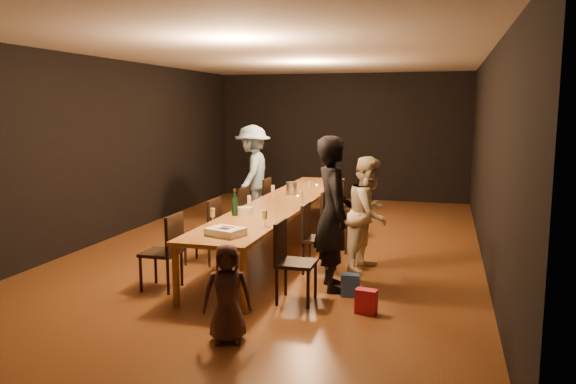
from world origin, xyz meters
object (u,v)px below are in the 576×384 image
(table, at_px, (283,203))
(chair_right_1, at_px, (320,239))
(woman_birthday, at_px, (333,213))
(man_blue, at_px, (253,174))
(chair_right_0, at_px, (296,262))
(chair_left_0, at_px, (161,252))
(chair_left_2, at_px, (233,215))
(ice_bucket, at_px, (292,188))
(child, at_px, (227,293))
(birthday_cake, at_px, (226,232))
(chair_left_3, at_px, (257,203))
(champagne_bottle, at_px, (235,202))
(chair_right_2, at_px, (337,221))
(plate_stack, at_px, (245,211))
(chair_right_3, at_px, (350,208))
(chair_left_1, at_px, (202,231))
(woman_tan, at_px, (369,213))

(table, relative_size, chair_right_1, 6.45)
(woman_birthday, xyz_separation_m, man_blue, (-2.30, 3.64, -0.00))
(chair_right_0, distance_m, chair_left_0, 1.70)
(chair_left_2, bearing_deg, chair_right_0, -144.69)
(chair_left_0, distance_m, ice_bucket, 3.23)
(chair_left_0, height_order, child, child)
(man_blue, height_order, birthday_cake, man_blue)
(chair_left_3, height_order, champagne_bottle, champagne_bottle)
(chair_right_2, bearing_deg, plate_stack, -36.82)
(chair_right_3, distance_m, birthday_cake, 3.82)
(chair_right_3, xyz_separation_m, chair_left_0, (-1.70, -3.60, 0.00))
(chair_right_0, relative_size, chair_right_1, 1.00)
(table, height_order, child, child)
(chair_right_2, relative_size, chair_left_1, 1.00)
(table, bearing_deg, chair_left_3, 125.31)
(chair_right_3, bearing_deg, woman_birthday, 5.68)
(chair_left_0, height_order, chair_left_1, same)
(chair_right_2, xyz_separation_m, birthday_cake, (-0.80, -2.52, 0.33))
(ice_bucket, bearing_deg, champagne_bottle, -96.22)
(chair_right_0, height_order, birthday_cake, chair_right_0)
(chair_left_1, bearing_deg, child, -150.86)
(chair_left_0, xyz_separation_m, plate_stack, (0.70, 1.06, 0.34))
(woman_birthday, relative_size, champagne_bottle, 5.14)
(woman_birthday, distance_m, child, 1.98)
(chair_left_3, height_order, woman_birthday, woman_birthday)
(ice_bucket, bearing_deg, table, -85.06)
(chair_right_2, bearing_deg, woman_tan, 35.10)
(chair_left_0, relative_size, ice_bucket, 4.64)
(chair_right_0, bearing_deg, chair_left_1, -125.22)
(child, relative_size, champagne_bottle, 2.59)
(chair_right_1, height_order, champagne_bottle, champagne_bottle)
(chair_right_2, distance_m, birthday_cake, 2.67)
(table, xyz_separation_m, chair_left_0, (-0.85, -2.40, -0.24))
(chair_right_1, relative_size, woman_tan, 0.60)
(chair_left_3, relative_size, plate_stack, 4.52)
(chair_right_2, relative_size, chair_left_0, 1.00)
(child, bearing_deg, chair_right_3, 65.30)
(chair_right_1, height_order, birthday_cake, chair_right_1)
(woman_birthday, bearing_deg, ice_bucket, 3.37)
(chair_left_2, bearing_deg, birthday_cake, -160.41)
(chair_right_0, distance_m, child, 1.28)
(table, bearing_deg, man_blue, 122.23)
(champagne_bottle, bearing_deg, man_blue, 105.13)
(table, height_order, champagne_bottle, champagne_bottle)
(chair_right_2, relative_size, birthday_cake, 2.01)
(table, relative_size, birthday_cake, 12.96)
(chair_left_2, height_order, woman_birthday, woman_birthday)
(chair_left_1, bearing_deg, chair_right_1, -90.00)
(chair_left_1, height_order, champagne_bottle, champagne_bottle)
(chair_right_1, height_order, chair_right_3, same)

